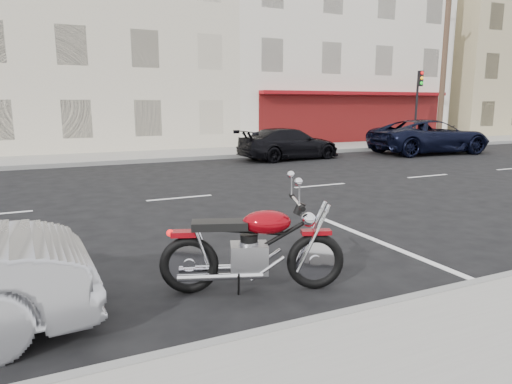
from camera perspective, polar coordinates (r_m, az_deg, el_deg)
ground at (r=11.83m, az=-0.16°, el=0.08°), size 120.00×120.00×0.00m
sidewalk_far at (r=19.36m, az=-25.27°, el=3.52°), size 80.00×3.40×0.15m
curb_far at (r=17.67m, az=-25.25°, el=2.92°), size 80.00×0.12×0.16m
bldg_cream at (r=27.22m, az=-19.73°, el=17.78°), size 12.00×12.00×11.50m
bldg_corner at (r=31.45m, az=5.82°, el=18.25°), size 14.00×12.00×12.50m
bldg_far_east at (r=41.05m, az=24.72°, el=14.57°), size 12.00×12.00×11.00m
utility_pole at (r=28.08m, az=22.50°, el=15.29°), size 1.80×0.30×9.00m
traffic_light at (r=26.35m, az=19.58°, el=11.05°), size 0.26×0.30×3.80m
fire_hydrant at (r=25.51m, az=16.60°, el=6.69°), size 0.20×0.20×0.72m
motorcycle at (r=5.61m, az=7.75°, el=-7.04°), size 2.13×1.01×1.12m
suv_far at (r=22.32m, az=20.87°, el=6.49°), size 5.74×3.05×1.54m
car_far at (r=18.72m, az=4.15°, el=6.04°), size 4.53×2.19×1.27m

